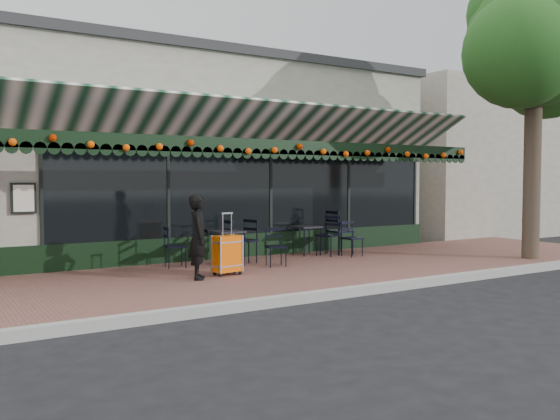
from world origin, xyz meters
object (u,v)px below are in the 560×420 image
cafe_table_a (307,229)px  chair_solo (175,247)px  chair_a_front (352,239)px  chair_b_right (236,241)px  suitcase (227,254)px  chair_b_front (276,247)px  chair_b_left (244,241)px  chair_a_right (340,232)px  woman (199,237)px  street_tree (538,51)px  chair_a_left (328,236)px  cafe_table_b (227,234)px

cafe_table_a → chair_solo: chair_solo is taller
chair_a_front → chair_solo: bearing=169.2°
chair_b_right → chair_solo: (-1.25, 0.10, -0.05)m
suitcase → chair_b_front: bearing=9.4°
chair_b_right → chair_solo: bearing=81.3°
suitcase → chair_b_right: (0.82, 1.22, 0.08)m
cafe_table_a → chair_b_left: 1.84m
chair_a_right → chair_b_front: (-2.23, -0.87, -0.12)m
woman → street_tree: (7.33, -1.24, 3.70)m
suitcase → chair_a_left: 3.31m
chair_a_left → chair_b_left: bearing=-111.4°
chair_b_left → chair_a_left: bearing=76.7°
woman → chair_a_left: 3.92m
chair_solo → cafe_table_b: bearing=-99.3°
cafe_table_a → chair_solo: bearing=-176.5°
woman → cafe_table_a: 3.73m
cafe_table_b → chair_a_left: bearing=3.8°
chair_a_left → chair_b_left: (-2.14, -0.04, 0.00)m
cafe_table_a → street_tree: 6.23m
street_tree → chair_b_right: bearing=156.4°
suitcase → chair_b_front: (1.27, 0.43, 0.01)m
chair_a_right → cafe_table_b: bearing=94.0°
woman → chair_solo: bearing=17.8°
woman → chair_b_right: 1.98m
chair_a_right → chair_a_front: bearing=175.0°
chair_b_right → suitcase: bearing=142.1°
cafe_table_a → suitcase: bearing=-151.0°
chair_b_front → street_tree: (5.46, -1.79, 4.04)m
chair_b_front → chair_solo: (-1.70, 0.90, 0.02)m
suitcase → cafe_table_a: 3.15m
chair_b_front → chair_b_left: bearing=129.1°
suitcase → chair_solo: suitcase is taller
cafe_table_b → chair_b_left: bearing=16.5°
woman → chair_b_left: 2.02m
cafe_table_b → chair_a_front: (2.95, -0.19, -0.23)m
woman → chair_solo: (0.17, 1.45, -0.32)m
woman → chair_solo: woman is taller
cafe_table_b → chair_solo: 1.02m
woman → chair_a_left: size_ratio=1.61×
cafe_table_a → chair_b_right: size_ratio=0.73×
chair_a_front → chair_b_right: 2.68m
cafe_table_b → street_tree: size_ratio=0.11×
suitcase → chair_a_right: suitcase is taller
chair_a_right → suitcase: bearing=108.9°
cafe_table_b → chair_a_left: (2.57, 0.17, -0.17)m
woman → cafe_table_b: size_ratio=2.09×
woman → suitcase: bearing=-54.1°
woman → street_tree: bearing=-75.2°
woman → chair_b_right: (1.42, 1.35, -0.27)m
chair_a_left → chair_solo: 3.52m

